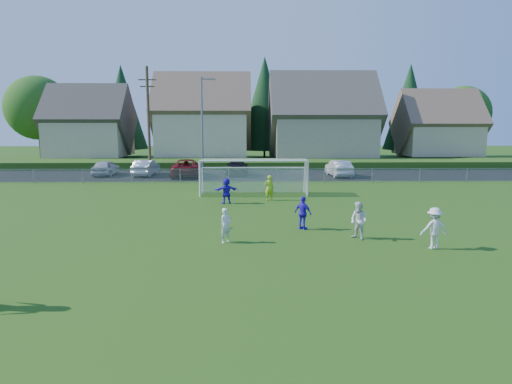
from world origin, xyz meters
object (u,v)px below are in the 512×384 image
car_a (106,168)px  car_c (187,168)px  car_f (339,168)px  car_b (146,168)px  soccer_goal (254,171)px  goalkeeper (269,188)px  player_blue_a (303,213)px  player_blue_b (226,191)px  soccer_ball (226,226)px  player_white_a (226,225)px  player_white_b (359,221)px  player_white_c (434,228)px  car_d (237,168)px

car_a → car_c: 7.78m
car_c → car_f: size_ratio=1.28×
car_b → soccer_goal: (9.98, -11.32, 0.88)m
goalkeeper → car_b: 17.67m
car_c → player_blue_a: bearing=106.1°
player_blue_b → soccer_goal: (1.75, 3.62, 0.83)m
soccer_ball → player_white_a: 2.66m
goalkeeper → car_a: size_ratio=0.38×
player_white_b → goalkeeper: player_white_b is taller
player_white_b → car_b: (-14.33, 23.80, -0.07)m
soccer_goal → player_white_b: bearing=-70.8°
soccer_goal → player_white_c: bearing=-63.4°
car_b → player_white_b: bearing=124.1°
player_white_b → player_white_c: player_white_c is taller
player_white_a → car_f: (9.45, 23.27, 0.02)m
player_blue_a → soccer_goal: (-2.17, 10.61, 0.84)m
player_white_b → car_c: (-10.42, 23.09, -0.01)m
player_blue_b → car_c: car_c is taller
car_a → soccer_goal: (13.80, -11.49, 0.90)m
player_white_b → player_blue_a: (-2.18, 1.87, -0.03)m
player_blue_a → player_white_c: bearing=-172.8°
player_white_b → soccer_goal: (-4.35, 12.48, 0.81)m
soccer_ball → player_white_a: player_white_a is taller
car_a → soccer_goal: size_ratio=0.58×
player_white_c → car_f: bearing=-94.7°
player_white_b → car_d: size_ratio=0.34×
car_b → player_blue_b: bearing=121.9°
goalkeeper → car_c: (-7.04, 13.16, -0.01)m
player_blue_b → car_a: (-12.05, 15.11, -0.07)m
goalkeeper → car_b: bearing=-59.1°
car_d → goalkeeper: bearing=103.2°
goalkeeper → player_blue_b: bearing=14.0°
player_white_b → car_f: 23.15m
goalkeeper → car_f: 14.74m
player_white_a → player_white_b: 5.74m
soccer_ball → car_b: (-8.51, 21.63, 0.64)m
player_blue_a → car_d: size_ratio=0.33×
player_blue_a → car_b: (-12.15, 21.93, -0.04)m
player_white_c → car_d: player_white_c is taller
player_blue_a → car_f: 21.80m
car_a → player_white_a: bearing=117.8°
soccer_ball → player_white_c: 9.29m
player_blue_b → car_b: 17.06m
player_white_b → car_d: 24.68m
soccer_ball → car_a: 25.05m
car_c → car_d: bearing=-174.2°
soccer_ball → player_white_b: bearing=-20.4°
player_white_a → goalkeeper: bearing=33.9°
player_blue_a → car_b: player_blue_a is taller
player_blue_b → car_f: player_blue_b is taller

